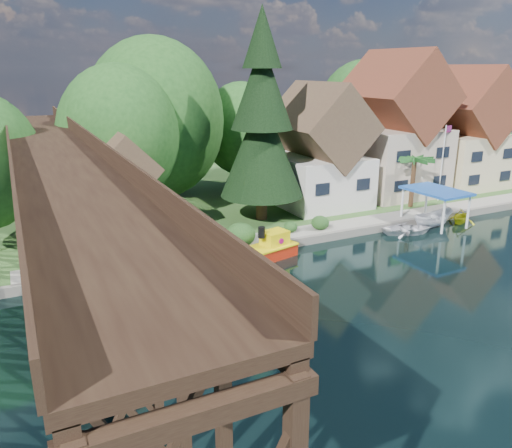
% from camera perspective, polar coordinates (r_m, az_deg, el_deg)
% --- Properties ---
extents(ground, '(140.00, 140.00, 0.00)m').
position_cam_1_polar(ground, '(30.96, 12.08, -7.08)').
color(ground, black).
rests_on(ground, ground).
extents(bank, '(140.00, 52.00, 0.50)m').
position_cam_1_polar(bank, '(59.96, -8.25, 5.34)').
color(bank, '#2C5321').
rests_on(bank, ground).
extents(seawall, '(60.00, 0.40, 0.62)m').
position_cam_1_polar(seawall, '(39.04, 9.57, -1.23)').
color(seawall, slate).
rests_on(seawall, ground).
extents(promenade, '(50.00, 2.60, 0.06)m').
position_cam_1_polar(promenade, '(41.10, 10.81, -0.01)').
color(promenade, gray).
rests_on(promenade, bank).
extents(trestle_bridge, '(4.12, 44.18, 9.30)m').
position_cam_1_polar(trestle_bridge, '(28.06, -21.34, 1.15)').
color(trestle_bridge, black).
rests_on(trestle_bridge, ground).
extents(house_left, '(7.64, 8.64, 11.02)m').
position_cam_1_polar(house_left, '(45.94, 7.14, 7.91)').
color(house_left, silver).
rests_on(house_left, bank).
extents(house_center, '(8.65, 9.18, 13.89)m').
position_cam_1_polar(house_center, '(51.58, 15.42, 9.90)').
color(house_center, '#BEA994').
rests_on(house_center, bank).
extents(house_right, '(8.15, 8.64, 12.45)m').
position_cam_1_polar(house_right, '(57.63, 22.54, 9.30)').
color(house_right, beige).
rests_on(house_right, bank).
extents(shed, '(5.09, 5.40, 7.85)m').
position_cam_1_polar(shed, '(38.05, -15.01, 3.44)').
color(shed, silver).
rests_on(shed, bank).
extents(bg_trees, '(49.90, 13.30, 10.57)m').
position_cam_1_polar(bg_trees, '(47.38, -2.52, 10.94)').
color(bg_trees, '#382314').
rests_on(bg_trees, bank).
extents(shrubs, '(15.76, 2.47, 1.70)m').
position_cam_1_polar(shrubs, '(35.72, -2.86, -1.21)').
color(shrubs, '#153C16').
rests_on(shrubs, bank).
extents(conifer, '(6.79, 6.79, 16.71)m').
position_cam_1_polar(conifer, '(40.35, 0.68, 11.62)').
color(conifer, '#382314').
rests_on(conifer, bank).
extents(palm_tree, '(4.25, 4.25, 4.83)m').
position_cam_1_polar(palm_tree, '(46.87, 17.68, 6.89)').
color(palm_tree, '#382314').
rests_on(palm_tree, bank).
extents(flagpole, '(1.08, 0.37, 7.13)m').
position_cam_1_polar(flagpole, '(50.13, 20.66, 7.41)').
color(flagpole, white).
rests_on(flagpole, bank).
extents(tugboat, '(3.72, 2.58, 2.46)m').
position_cam_1_polar(tugboat, '(34.70, 1.93, -2.64)').
color(tugboat, '#B6200C').
rests_on(tugboat, ground).
extents(boat_white_a, '(4.67, 3.92, 0.83)m').
position_cam_1_polar(boat_white_a, '(41.54, 16.98, -0.46)').
color(boat_white_a, white).
rests_on(boat_white_a, ground).
extents(boat_canopy, '(4.09, 5.12, 3.21)m').
position_cam_1_polar(boat_canopy, '(43.40, 19.66, 1.36)').
color(boat_canopy, white).
rests_on(boat_canopy, ground).
extents(boat_yellow, '(3.33, 3.13, 1.40)m').
position_cam_1_polar(boat_yellow, '(45.70, 22.42, 0.95)').
color(boat_yellow, yellow).
rests_on(boat_yellow, ground).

